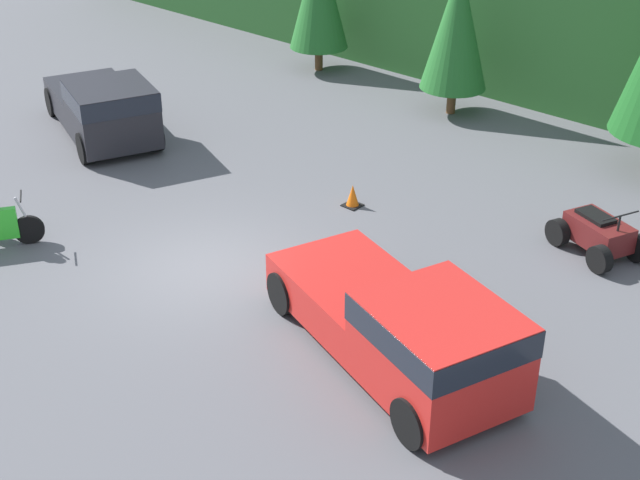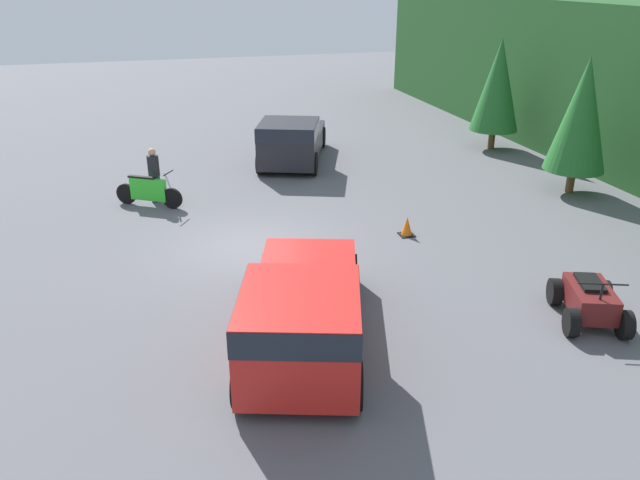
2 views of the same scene
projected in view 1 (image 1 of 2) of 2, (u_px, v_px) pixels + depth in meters
The scene contains 6 objects.
ground_plane at pixel (205, 269), 18.74m from camera, with size 80.00×80.00×0.00m, color #5B5B60.
tree_mid_left at pixel (457, 26), 25.59m from camera, with size 1.97×1.97×4.47m.
pickup_truck_red at pixel (407, 327), 15.17m from camera, with size 5.83×3.67×1.80m.
pickup_truck_second at pixel (104, 106), 24.62m from camera, with size 5.50×3.75×1.80m.
quad_atv at pixel (598, 234), 19.15m from camera, with size 2.26×1.87×1.15m.
traffic_cone at pixel (353, 196), 21.22m from camera, with size 0.42×0.42×0.55m.
Camera 1 is at (12.75, -10.18, 9.54)m, focal length 50.00 mm.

